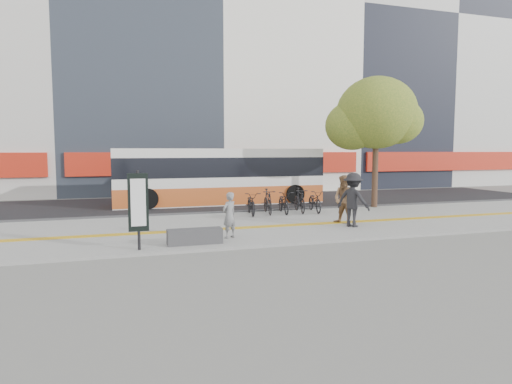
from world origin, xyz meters
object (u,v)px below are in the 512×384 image
object	(u,v)px
pedestrian_tan	(345,200)
pedestrian_dark	(353,200)
bus	(220,178)
seated_woman	(229,215)
street_tree	(375,115)
bench	(195,236)
signboard	(138,204)

from	to	relation	value
pedestrian_tan	pedestrian_dark	distance (m)	0.64
bus	seated_woman	xyz separation A→B (m)	(-1.83, -9.14, -0.60)
street_tree	pedestrian_dark	bearing A→B (deg)	-128.84
street_tree	pedestrian_tan	world-z (taller)	street_tree
bus	pedestrian_tan	bearing A→B (deg)	-69.32
bench	pedestrian_dark	xyz separation A→B (m)	(5.95, 1.26, 0.74)
street_tree	bus	distance (m)	8.30
seated_woman	bus	bearing A→B (deg)	-131.95
signboard	pedestrian_dark	size ratio (longest dim) A/B	1.13
bench	signboard	xyz separation A→B (m)	(-1.60, -0.31, 1.06)
bench	pedestrian_tan	size ratio (longest dim) A/B	0.88
bench	street_tree	xyz separation A→B (m)	(9.78, 6.02, 4.21)
signboard	seated_woman	bearing A→B (deg)	17.33
pedestrian_tan	pedestrian_dark	size ratio (longest dim) A/B	0.94
signboard	pedestrian_tan	size ratio (longest dim) A/B	1.21
bus	pedestrian_tan	distance (m)	8.35
street_tree	signboard	bearing A→B (deg)	-150.93
seated_woman	pedestrian_dark	xyz separation A→B (m)	(4.76, 0.69, 0.25)
seated_woman	street_tree	bearing A→B (deg)	-178.20
street_tree	bus	bearing A→B (deg)	151.45
bus	pedestrian_tan	size ratio (longest dim) A/B	5.88
street_tree	pedestrian_tan	bearing A→B (deg)	-132.81
signboard	street_tree	bearing A→B (deg)	29.07
signboard	seated_woman	distance (m)	2.97
pedestrian_tan	street_tree	bearing A→B (deg)	105.50
signboard	street_tree	world-z (taller)	street_tree
seated_woman	pedestrian_dark	size ratio (longest dim) A/B	0.74
bus	signboard	bearing A→B (deg)	-114.78
signboard	pedestrian_tan	bearing A→B (deg)	16.25
signboard	pedestrian_dark	xyz separation A→B (m)	(7.55, 1.56, -0.32)
street_tree	pedestrian_tan	xyz separation A→B (m)	(-3.82, -4.12, -3.52)
street_tree	seated_woman	world-z (taller)	street_tree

